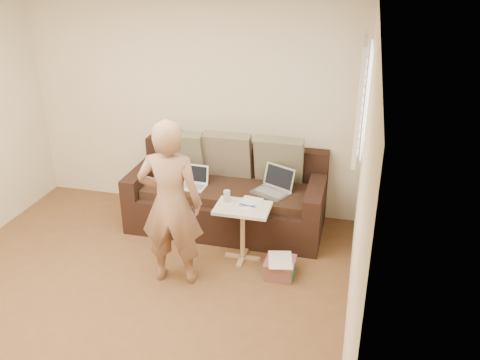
{
  "coord_description": "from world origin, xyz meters",
  "views": [
    {
      "loc": [
        1.95,
        -3.22,
        2.95
      ],
      "look_at": [
        0.8,
        1.4,
        0.78
      ],
      "focal_mm": 37.8,
      "sensor_mm": 36.0,
      "label": 1
    }
  ],
  "objects_px": {
    "drinking_glass": "(227,196)",
    "striped_box": "(280,268)",
    "laptop_white": "(191,187)",
    "person": "(171,204)",
    "laptop_silver": "(271,193)",
    "side_table": "(243,233)",
    "sofa": "(227,193)"
  },
  "relations": [
    {
      "from": "laptop_white",
      "to": "drinking_glass",
      "type": "bearing_deg",
      "value": -35.11
    },
    {
      "from": "laptop_silver",
      "to": "laptop_white",
      "type": "relative_size",
      "value": 1.23
    },
    {
      "from": "laptop_white",
      "to": "striped_box",
      "type": "relative_size",
      "value": 1.08
    },
    {
      "from": "side_table",
      "to": "striped_box",
      "type": "bearing_deg",
      "value": -26.88
    },
    {
      "from": "person",
      "to": "drinking_glass",
      "type": "distance_m",
      "value": 0.71
    },
    {
      "from": "person",
      "to": "striped_box",
      "type": "height_order",
      "value": "person"
    },
    {
      "from": "laptop_white",
      "to": "person",
      "type": "xyz_separation_m",
      "value": [
        0.15,
        -0.98,
        0.3
      ]
    },
    {
      "from": "sofa",
      "to": "laptop_white",
      "type": "height_order",
      "value": "sofa"
    },
    {
      "from": "laptop_silver",
      "to": "side_table",
      "type": "height_order",
      "value": "laptop_silver"
    },
    {
      "from": "laptop_white",
      "to": "person",
      "type": "relative_size",
      "value": 0.19
    },
    {
      "from": "side_table",
      "to": "person",
      "type": "bearing_deg",
      "value": -137.75
    },
    {
      "from": "laptop_white",
      "to": "striped_box",
      "type": "distance_m",
      "value": 1.41
    },
    {
      "from": "person",
      "to": "side_table",
      "type": "xyz_separation_m",
      "value": [
        0.56,
        0.51,
        -0.52
      ]
    },
    {
      "from": "person",
      "to": "side_table",
      "type": "bearing_deg",
      "value": -144.29
    },
    {
      "from": "laptop_white",
      "to": "striped_box",
      "type": "xyz_separation_m",
      "value": [
        1.14,
        -0.7,
        -0.43
      ]
    },
    {
      "from": "side_table",
      "to": "drinking_glass",
      "type": "distance_m",
      "value": 0.41
    },
    {
      "from": "side_table",
      "to": "striped_box",
      "type": "distance_m",
      "value": 0.53
    },
    {
      "from": "person",
      "to": "side_table",
      "type": "relative_size",
      "value": 2.71
    },
    {
      "from": "laptop_silver",
      "to": "person",
      "type": "relative_size",
      "value": 0.24
    },
    {
      "from": "drinking_glass",
      "to": "striped_box",
      "type": "relative_size",
      "value": 0.41
    },
    {
      "from": "laptop_white",
      "to": "person",
      "type": "bearing_deg",
      "value": -79.02
    },
    {
      "from": "person",
      "to": "striped_box",
      "type": "relative_size",
      "value": 5.6
    },
    {
      "from": "sofa",
      "to": "side_table",
      "type": "height_order",
      "value": "sofa"
    },
    {
      "from": "side_table",
      "to": "striped_box",
      "type": "xyz_separation_m",
      "value": [
        0.43,
        -0.22,
        -0.21
      ]
    },
    {
      "from": "sofa",
      "to": "drinking_glass",
      "type": "relative_size",
      "value": 18.33
    },
    {
      "from": "sofa",
      "to": "side_table",
      "type": "bearing_deg",
      "value": -61.6
    },
    {
      "from": "person",
      "to": "drinking_glass",
      "type": "xyz_separation_m",
      "value": [
        0.38,
        0.58,
        -0.16
      ]
    },
    {
      "from": "drinking_glass",
      "to": "striped_box",
      "type": "height_order",
      "value": "drinking_glass"
    },
    {
      "from": "laptop_white",
      "to": "laptop_silver",
      "type": "bearing_deg",
      "value": 6.58
    },
    {
      "from": "sofa",
      "to": "person",
      "type": "relative_size",
      "value": 1.34
    },
    {
      "from": "person",
      "to": "striped_box",
      "type": "bearing_deg",
      "value": -170.39
    },
    {
      "from": "person",
      "to": "laptop_white",
      "type": "bearing_deg",
      "value": -87.91
    }
  ]
}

